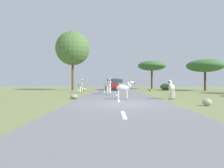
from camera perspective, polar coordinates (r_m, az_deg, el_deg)
ground_plane at (r=12.07m, az=2.76°, el=-5.63°), size 90.00×90.00×0.00m
road at (r=12.06m, az=2.17°, el=-5.51°), size 6.00×64.00×0.05m
lane_markings at (r=11.07m, az=2.37°, el=-5.92°), size 0.16×56.00×0.01m
zebra_0 at (r=21.17m, az=-1.21°, el=-0.13°), size 1.04×1.64×1.67m
zebra_1 at (r=24.21m, az=-0.78°, el=-0.43°), size 0.63×1.44×1.39m
zebra_2 at (r=15.13m, az=3.24°, el=-1.12°), size 1.44×0.43×1.35m
zebra_3 at (r=26.14m, az=-8.50°, el=-0.18°), size 1.01×1.59×1.62m
zebra_4 at (r=16.41m, az=15.82°, el=-0.90°), size 0.91×1.47×1.49m
car_0 at (r=38.25m, az=1.73°, el=-0.10°), size 2.19×4.42×1.74m
car_1 at (r=32.25m, az=0.08°, el=-0.23°), size 2.15×4.41×1.74m
tree_0 at (r=34.40m, az=-10.58°, el=9.45°), size 5.37×5.37×9.32m
tree_1 at (r=34.08m, az=23.95°, el=4.53°), size 5.36×5.36×4.63m
tree_3 at (r=39.66m, az=10.78°, el=4.85°), size 5.11×5.11×5.18m
bush_0 at (r=34.87m, az=14.31°, el=-0.74°), size 1.72×1.54×1.03m
rock_1 at (r=12.59m, az=24.41°, el=-4.51°), size 0.51×0.39×0.40m
rock_2 at (r=31.15m, az=10.36°, el=-1.56°), size 0.54×0.48×0.30m
rock_3 at (r=29.56m, az=-7.63°, el=-1.50°), size 0.64×0.45×0.47m
rock_4 at (r=16.26m, az=-10.20°, el=-3.41°), size 0.58×0.61×0.35m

